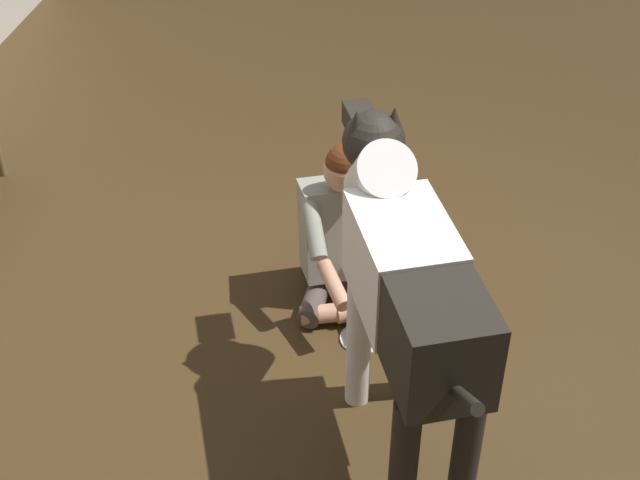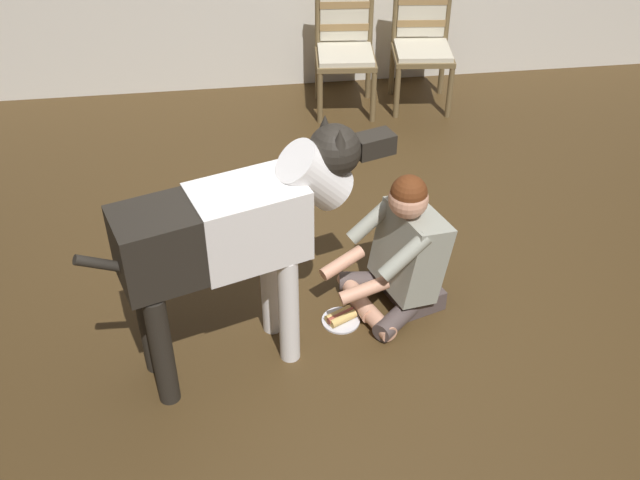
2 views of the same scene
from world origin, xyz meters
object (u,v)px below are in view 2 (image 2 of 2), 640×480
dining_chair_left_of_pair (345,42)px  dining_chair_right_of_pair (422,38)px  hot_dog_on_plate (341,318)px  person_sitting_on_floor (402,255)px  large_dog (237,232)px

dining_chair_left_of_pair → dining_chair_right_of_pair: size_ratio=1.00×
dining_chair_right_of_pair → hot_dog_on_plate: size_ratio=4.64×
dining_chair_right_of_pair → person_sitting_on_floor: 2.55m
person_sitting_on_floor → dining_chair_right_of_pair: bearing=74.1°
dining_chair_left_of_pair → hot_dog_on_plate: 2.64m
dining_chair_right_of_pair → large_dog: 3.16m
large_dog → person_sitting_on_floor: bearing=18.2°
dining_chair_right_of_pair → hot_dog_on_plate: (-1.04, -2.56, -0.52)m
dining_chair_left_of_pair → hot_dog_on_plate: bearing=-99.4°
person_sitting_on_floor → large_dog: 1.03m
dining_chair_left_of_pair → dining_chair_right_of_pair: bearing=-0.0°
dining_chair_right_of_pair → hot_dog_on_plate: dining_chair_right_of_pair is taller
person_sitting_on_floor → large_dog: size_ratio=0.56×
dining_chair_left_of_pair → large_dog: 2.90m
person_sitting_on_floor → hot_dog_on_plate: (-0.35, -0.11, -0.32)m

